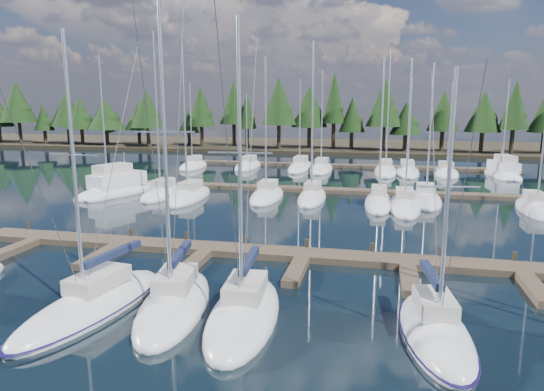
% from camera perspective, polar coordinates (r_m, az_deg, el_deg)
% --- Properties ---
extents(ground, '(260.00, 260.00, 0.00)m').
position_cam_1_polar(ground, '(41.14, 6.35, -2.16)').
color(ground, black).
rests_on(ground, ground).
extents(far_shore, '(220.00, 30.00, 0.60)m').
position_cam_1_polar(far_shore, '(100.34, 10.09, 5.70)').
color(far_shore, '#30281A').
rests_on(far_shore, ground).
extents(main_dock, '(44.00, 6.13, 0.90)m').
position_cam_1_polar(main_dock, '(29.00, 3.62, -7.36)').
color(main_dock, brown).
rests_on(main_dock, ground).
extents(back_docks, '(50.00, 21.80, 0.40)m').
position_cam_1_polar(back_docks, '(60.28, 8.37, 2.20)').
color(back_docks, brown).
rests_on(back_docks, ground).
extents(front_sailboat_1, '(4.33, 9.88, 13.00)m').
position_cam_1_polar(front_sailboat_1, '(23.88, -20.31, -12.02)').
color(front_sailboat_1, white).
rests_on(front_sailboat_1, ground).
extents(front_sailboat_2, '(4.14, 8.57, 14.71)m').
position_cam_1_polar(front_sailboat_2, '(22.98, -11.42, -12.39)').
color(front_sailboat_2, white).
rests_on(front_sailboat_2, ground).
extents(front_sailboat_3, '(3.57, 8.56, 13.34)m').
position_cam_1_polar(front_sailboat_3, '(21.65, -3.32, -13.73)').
color(front_sailboat_3, white).
rests_on(front_sailboat_3, ground).
extents(front_sailboat_4, '(3.53, 7.94, 11.36)m').
position_cam_1_polar(front_sailboat_4, '(21.14, 18.65, -14.99)').
color(front_sailboat_4, white).
rests_on(front_sailboat_4, ground).
extents(back_sailboat_rows, '(47.06, 33.77, 16.58)m').
position_cam_1_polar(back_sailboat_rows, '(55.88, 8.02, 1.58)').
color(back_sailboat_rows, white).
rests_on(back_sailboat_rows, ground).
extents(motor_yacht_left, '(6.81, 10.75, 5.12)m').
position_cam_1_polar(motor_yacht_left, '(52.01, -17.71, 0.78)').
color(motor_yacht_left, white).
rests_on(motor_yacht_left, ground).
extents(motor_yacht_right, '(4.50, 9.37, 4.49)m').
position_cam_1_polar(motor_yacht_right, '(67.75, 25.52, 2.45)').
color(motor_yacht_right, white).
rests_on(motor_yacht_right, ground).
extents(tree_line, '(186.17, 11.77, 13.97)m').
position_cam_1_polar(tree_line, '(90.28, 8.20, 9.70)').
color(tree_line, black).
rests_on(tree_line, far_shore).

